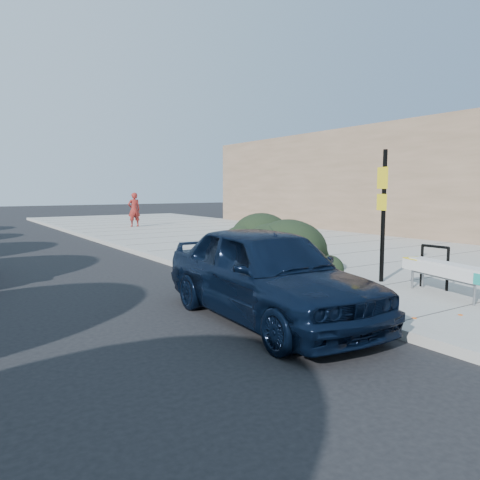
# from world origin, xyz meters

# --- Properties ---
(ground) EXTENTS (120.00, 120.00, 0.00)m
(ground) POSITION_xyz_m (0.00, 0.00, 0.00)
(ground) COLOR black
(ground) RESTS_ON ground
(sidewalk_near) EXTENTS (11.20, 50.00, 0.15)m
(sidewalk_near) POSITION_xyz_m (5.60, 5.00, 0.07)
(sidewalk_near) COLOR gray
(sidewalk_near) RESTS_ON ground
(curb_near) EXTENTS (0.22, 50.00, 0.17)m
(curb_near) POSITION_xyz_m (0.00, 5.00, 0.08)
(curb_near) COLOR #9E9E99
(curb_near) RESTS_ON ground
(bench) EXTENTS (0.87, 2.11, 0.63)m
(bench) POSITION_xyz_m (2.50, -1.33, 0.65)
(bench) COLOR gray
(bench) RESTS_ON sidewalk_near
(bike_rack) EXTENTS (0.11, 0.63, 0.91)m
(bike_rack) POSITION_xyz_m (2.88, -0.80, 0.70)
(bike_rack) COLOR black
(bike_rack) RESTS_ON sidewalk_near
(sign_post) EXTENTS (0.14, 0.34, 2.93)m
(sign_post) POSITION_xyz_m (2.54, 0.30, 1.79)
(sign_post) COLOR black
(sign_post) RESTS_ON sidewalk_near
(hedge) EXTENTS (3.28, 4.66, 1.58)m
(hedge) POSITION_xyz_m (1.50, 3.06, 0.94)
(hedge) COLOR black
(hedge) RESTS_ON sidewalk_near
(sedan_navy) EXTENTS (2.15, 4.83, 1.61)m
(sedan_navy) POSITION_xyz_m (-1.11, -0.34, 0.81)
(sedan_navy) COLOR black
(sedan_navy) RESTS_ON ground
(pedestrian) EXTENTS (0.69, 0.47, 1.87)m
(pedestrian) POSITION_xyz_m (3.52, 18.11, 1.08)
(pedestrian) COLOR maroon
(pedestrian) RESTS_ON sidewalk_near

